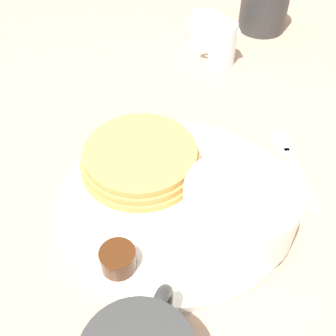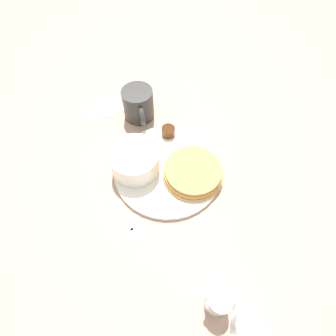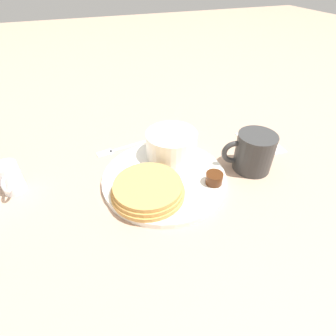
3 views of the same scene
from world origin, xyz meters
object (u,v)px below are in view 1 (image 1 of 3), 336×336
object	(u,v)px
creamer_pitcher_near	(222,43)
fork	(291,158)
second_mug	(265,2)
bowl	(240,208)
creamer_pitcher_far	(206,29)
plate	(175,200)

from	to	relation	value
creamer_pitcher_near	fork	world-z (taller)	creamer_pitcher_near
fork	second_mug	world-z (taller)	second_mug
bowl	creamer_pitcher_far	xyz separation A→B (m)	(0.01, -0.40, -0.02)
bowl	creamer_pitcher_far	distance (m)	0.40
fork	bowl	bearing A→B (deg)	54.08
bowl	second_mug	world-z (taller)	second_mug
bowl	creamer_pitcher_far	size ratio (longest dim) A/B	1.46
bowl	creamer_pitcher_near	world-z (taller)	bowl
creamer_pitcher_near	creamer_pitcher_far	world-z (taller)	creamer_pitcher_near
plate	fork	bearing A→B (deg)	-153.74
bowl	second_mug	size ratio (longest dim) A/B	1.01
creamer_pitcher_near	fork	distance (m)	0.24
bowl	second_mug	bearing A→B (deg)	-101.53
bowl	creamer_pitcher_near	xyz separation A→B (m)	(-0.01, -0.34, -0.01)
creamer_pitcher_near	creamer_pitcher_far	distance (m)	0.06
creamer_pitcher_far	fork	size ratio (longest dim) A/B	0.58
plate	second_mug	xyz separation A→B (m)	(-0.16, -0.41, 0.04)
creamer_pitcher_near	second_mug	size ratio (longest dim) A/B	0.59
plate	fork	xyz separation A→B (m)	(-0.15, -0.07, -0.00)
creamer_pitcher_near	second_mug	world-z (taller)	second_mug
creamer_pitcher_far	second_mug	bearing A→B (deg)	-152.02
bowl	fork	bearing A→B (deg)	-125.92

